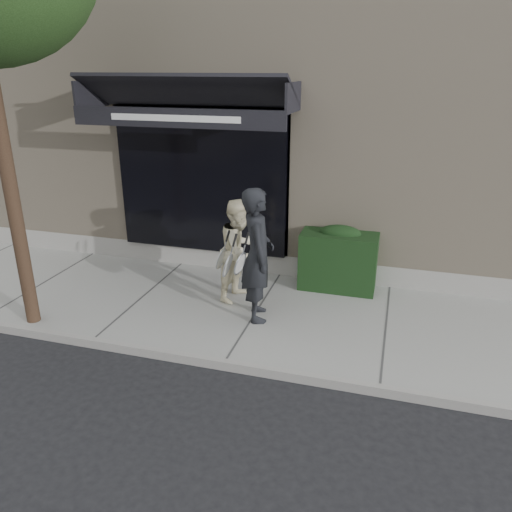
% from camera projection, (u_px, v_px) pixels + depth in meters
% --- Properties ---
extents(ground, '(80.00, 80.00, 0.00)m').
position_uv_depth(ground, '(258.00, 316.00, 8.02)').
color(ground, black).
rests_on(ground, ground).
extents(sidewalk, '(20.00, 3.00, 0.12)m').
position_uv_depth(sidewalk, '(258.00, 313.00, 8.00)').
color(sidewalk, gray).
rests_on(sidewalk, ground).
extents(curb, '(20.00, 0.10, 0.14)m').
position_uv_depth(curb, '(225.00, 364.00, 6.61)').
color(curb, gray).
rests_on(curb, ground).
extents(building_facade, '(14.30, 8.04, 5.64)m').
position_uv_depth(building_facade, '(317.00, 114.00, 11.49)').
color(building_facade, tan).
rests_on(building_facade, ground).
extents(hedge, '(1.30, 0.70, 1.14)m').
position_uv_depth(hedge, '(339.00, 258.00, 8.62)').
color(hedge, black).
rests_on(hedge, sidewalk).
extents(pedestrian_front, '(0.82, 0.89, 2.04)m').
position_uv_depth(pedestrian_front, '(257.00, 255.00, 7.41)').
color(pedestrian_front, black).
rests_on(pedestrian_front, sidewalk).
extents(pedestrian_back, '(0.83, 0.96, 1.69)m').
position_uv_depth(pedestrian_back, '(240.00, 250.00, 8.13)').
color(pedestrian_back, beige).
rests_on(pedestrian_back, sidewalk).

